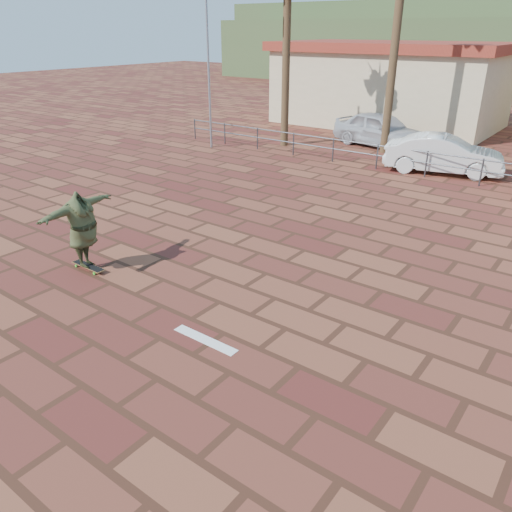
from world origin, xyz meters
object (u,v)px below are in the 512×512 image
Objects in this scene: longboard at (88,266)px; car_white at (444,154)px; car_silver at (381,130)px; skateboarder at (83,230)px.

car_white is at bearing 74.00° from longboard.
longboard is 16.70m from car_silver.
car_silver is at bearing -10.45° from skateboarder.
longboard is 0.21× the size of car_silver.
skateboarder reaches higher than car_silver.
car_white reaches higher than longboard.
skateboarder is 0.48× the size of car_silver.
skateboarder is (-0.00, -0.00, 0.93)m from longboard.
skateboarder reaches higher than longboard.
skateboarder is at bearing -167.59° from car_silver.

